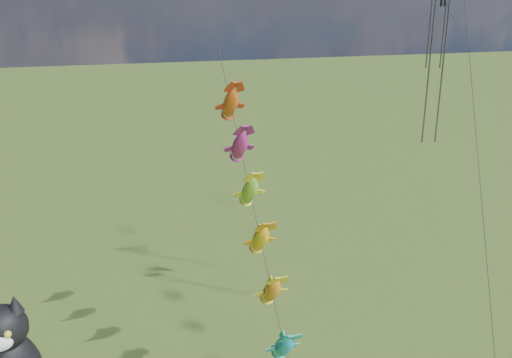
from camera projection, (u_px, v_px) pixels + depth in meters
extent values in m
ellipsoid|color=black|center=(2.00, 328.00, 19.26)|extent=(1.84, 1.69, 1.65)
cone|color=black|center=(15.00, 304.00, 19.10)|extent=(0.61, 0.61, 0.61)
ellipsoid|color=white|center=(0.00, 343.00, 18.70)|extent=(0.88, 0.49, 0.59)
sphere|color=gold|center=(8.00, 334.00, 18.60)|extent=(0.24, 0.24, 0.24)
cylinder|color=black|center=(261.00, 241.00, 28.37)|extent=(0.90, 15.81, 17.36)
ellipsoid|color=#1980BF|center=(284.00, 346.00, 26.48)|extent=(0.91, 2.21, 2.27)
ellipsoid|color=red|center=(272.00, 291.00, 27.44)|extent=(0.91, 2.21, 2.27)
ellipsoid|color=yellow|center=(260.00, 239.00, 28.41)|extent=(0.91, 2.21, 2.27)
ellipsoid|color=green|center=(250.00, 191.00, 29.37)|extent=(0.91, 2.21, 2.27)
ellipsoid|color=#D83387|center=(240.00, 146.00, 30.34)|extent=(0.91, 2.21, 2.27)
ellipsoid|color=orange|center=(231.00, 104.00, 31.31)|extent=(0.91, 2.21, 2.27)
cylinder|color=black|center=(476.00, 140.00, 27.57)|extent=(4.54, 16.49, 27.31)
cylinder|color=black|center=(429.00, 67.00, 31.75)|extent=(0.08, 0.08, 9.02)
cylinder|color=black|center=(441.00, 66.00, 31.93)|extent=(0.08, 0.08, 9.02)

